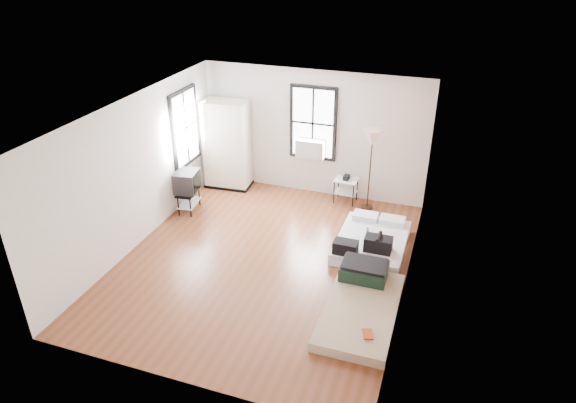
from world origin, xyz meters
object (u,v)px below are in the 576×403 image
at_px(wardrobe, 227,145).
at_px(floor_lamp, 372,141).
at_px(tv_stand, 187,183).
at_px(mattress_bare, 361,300).
at_px(mattress_main, 371,241).
at_px(side_table, 346,184).

height_order(wardrobe, floor_lamp, wardrobe).
bearing_deg(tv_stand, mattress_bare, -33.43).
bearing_deg(mattress_main, tv_stand, 177.30).
xyz_separation_m(mattress_bare, tv_stand, (-4.14, 1.97, 0.51)).
bearing_deg(side_table, tv_stand, -154.52).
bearing_deg(mattress_bare, tv_stand, 154.25).
relative_size(mattress_bare, tv_stand, 2.30).
bearing_deg(tv_stand, wardrobe, 70.46).
xyz_separation_m(wardrobe, tv_stand, (-0.28, -1.39, -0.37)).
distance_m(mattress_bare, floor_lamp, 3.65).
relative_size(wardrobe, floor_lamp, 1.14).
relative_size(mattress_main, mattress_bare, 0.82).
xyz_separation_m(mattress_main, wardrobe, (-3.67, 1.60, 0.86)).
xyz_separation_m(mattress_main, mattress_bare, (0.18, -1.76, -0.01)).
distance_m(mattress_main, tv_stand, 4.00).
distance_m(mattress_main, side_table, 1.92).
relative_size(side_table, tv_stand, 0.71).
relative_size(mattress_main, wardrobe, 0.84).
bearing_deg(floor_lamp, mattress_main, -76.20).
bearing_deg(wardrobe, mattress_main, -27.12).
relative_size(wardrobe, side_table, 3.16).
xyz_separation_m(side_table, tv_stand, (-3.06, -1.46, 0.21)).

